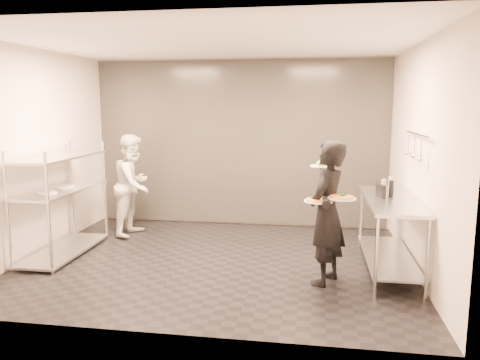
% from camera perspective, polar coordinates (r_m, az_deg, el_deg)
% --- Properties ---
extents(room_shell, '(5.00, 4.00, 2.80)m').
position_cam_1_polar(room_shell, '(7.11, -1.06, 4.00)').
color(room_shell, black).
rests_on(room_shell, ground).
extents(pass_rack, '(0.60, 1.60, 1.50)m').
position_cam_1_polar(pass_rack, '(6.83, -20.95, -2.20)').
color(pass_rack, silver).
rests_on(pass_rack, ground).
extents(prep_counter, '(0.60, 1.80, 0.92)m').
position_cam_1_polar(prep_counter, '(6.04, 17.79, -4.86)').
color(prep_counter, silver).
rests_on(prep_counter, ground).
extents(utensil_rail, '(0.07, 1.20, 0.31)m').
position_cam_1_polar(utensil_rail, '(5.94, 20.60, 3.78)').
color(utensil_rail, silver).
rests_on(utensil_rail, room_shell).
extents(waiter, '(0.60, 0.71, 1.65)m').
position_cam_1_polar(waiter, '(5.41, 10.54, -3.99)').
color(waiter, black).
rests_on(waiter, ground).
extents(chef, '(0.68, 0.83, 1.59)m').
position_cam_1_polar(chef, '(7.54, -12.84, -0.59)').
color(chef, silver).
rests_on(chef, ground).
extents(pizza_plate_near, '(0.31, 0.31, 0.05)m').
position_cam_1_polar(pizza_plate_near, '(5.21, 9.54, -2.45)').
color(pizza_plate_near, white).
rests_on(pizza_plate_near, waiter).
extents(pizza_plate_far, '(0.30, 0.30, 0.05)m').
position_cam_1_polar(pizza_plate_far, '(5.17, 12.32, -2.09)').
color(pizza_plate_far, white).
rests_on(pizza_plate_far, waiter).
extents(salad_plate, '(0.27, 0.27, 0.07)m').
position_cam_1_polar(salad_plate, '(5.59, 9.90, 1.87)').
color(salad_plate, white).
rests_on(salad_plate, waiter).
extents(pos_monitor, '(0.09, 0.23, 0.16)m').
position_cam_1_polar(pos_monitor, '(5.98, 16.78, -1.26)').
color(pos_monitor, black).
rests_on(pos_monitor, prep_counter).
extents(bottle_green, '(0.06, 0.06, 0.22)m').
position_cam_1_polar(bottle_green, '(6.03, 17.10, -0.93)').
color(bottle_green, gray).
rests_on(bottle_green, prep_counter).
extents(bottle_clear, '(0.07, 0.07, 0.22)m').
position_cam_1_polar(bottle_clear, '(6.27, 17.93, -0.58)').
color(bottle_clear, gray).
rests_on(bottle_clear, prep_counter).
extents(bottle_dark, '(0.06, 0.06, 0.21)m').
position_cam_1_polar(bottle_dark, '(6.03, 17.95, -1.02)').
color(bottle_dark, black).
rests_on(bottle_dark, prep_counter).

